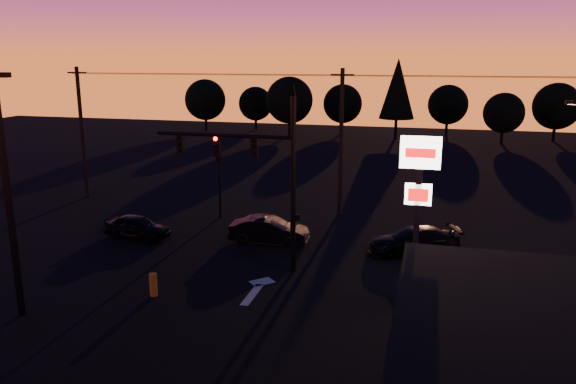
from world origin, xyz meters
name	(u,v)px	position (x,y,z in m)	size (l,w,h in m)	color
ground	(233,303)	(0.00, 0.00, 0.00)	(120.00, 120.00, 0.00)	black
lane_arrow	(257,288)	(0.50, 1.67, 0.01)	(1.20, 3.10, 0.01)	beige
traffic_signal_mast	(259,165)	(-0.10, 3.99, 4.94)	(6.79, 0.52, 8.58)	black
secondary_signal	(219,172)	(-5.00, 11.49, 2.86)	(0.30, 0.31, 4.35)	black
parking_lot_light	(6,181)	(-7.50, -3.00, 5.27)	(1.25, 0.30, 9.14)	black
pylon_sign	(419,186)	(7.00, 1.50, 4.91)	(1.50, 0.28, 6.80)	black
utility_pole_0	(82,132)	(-16.00, 14.00, 4.59)	(1.40, 0.26, 9.00)	black
utility_pole_1	(341,142)	(2.00, 14.00, 4.59)	(1.40, 0.26, 9.00)	black
power_wires	(342,75)	(2.00, 14.00, 8.57)	(36.00, 1.22, 0.07)	black
bollard	(153,285)	(-3.43, -0.11, 0.48)	(0.32, 0.32, 0.97)	#C68318
tree_0	(205,100)	(-22.00, 50.00, 4.06)	(5.36, 5.36, 6.74)	black
tree_1	(256,104)	(-16.00, 53.00, 3.43)	(4.54, 4.54, 5.71)	black
tree_2	(289,100)	(-10.00, 48.00, 4.37)	(5.77, 5.78, 7.26)	black
tree_3	(343,104)	(-4.00, 52.00, 3.75)	(4.95, 4.95, 6.22)	black
tree_4	(398,89)	(3.00, 49.00, 5.93)	(4.18, 4.18, 9.50)	black
tree_5	(448,105)	(9.00, 54.00, 3.75)	(4.95, 4.95, 6.22)	black
tree_6	(504,113)	(15.00, 48.00, 3.43)	(4.54, 4.54, 5.71)	black
tree_7	(557,106)	(21.00, 51.00, 4.06)	(5.36, 5.36, 6.74)	black
car_left	(137,227)	(-7.94, 6.58, 0.63)	(1.50, 3.72, 1.27)	black
car_mid	(269,230)	(-0.74, 7.63, 0.69)	(1.46, 4.19, 1.38)	black
car_right	(413,241)	(6.77, 7.81, 0.67)	(1.88, 4.62, 1.34)	black
suv_parked	(512,342)	(10.28, -1.88, 0.67)	(2.24, 4.85, 1.35)	black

